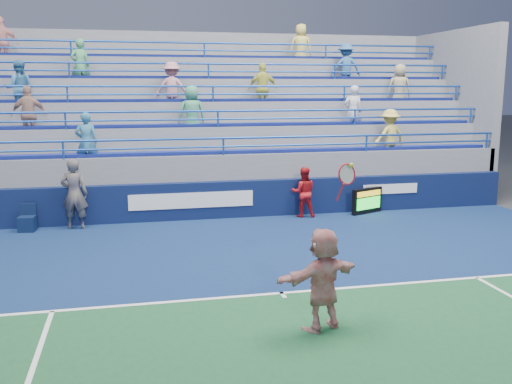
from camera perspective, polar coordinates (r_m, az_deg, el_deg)
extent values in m
plane|color=#333538|center=(10.88, 2.58, -10.17)|extent=(120.00, 120.00, 0.00)
cube|color=#102051|center=(12.90, 0.04, -6.78)|extent=(18.00, 8.40, 0.02)
cube|color=white|center=(10.87, 2.58, -10.06)|extent=(11.00, 0.10, 0.01)
cube|color=white|center=(10.78, 2.72, -10.24)|extent=(0.08, 0.30, 0.01)
cube|color=#0A1A3B|center=(16.87, -3.11, -0.77)|extent=(18.00, 0.30, 1.10)
cube|color=white|center=(16.57, -6.44, -0.84)|extent=(3.60, 0.02, 0.45)
cube|color=white|center=(18.25, 13.29, 0.31)|extent=(1.80, 0.02, 0.30)
cube|color=slate|center=(19.74, -4.51, 0.87)|extent=(18.00, 5.60, 1.10)
cube|color=slate|center=(19.68, -4.52, 1.95)|extent=(18.00, 5.60, 1.85)
cube|color=navy|center=(17.25, -3.48, 4.02)|extent=(17.40, 0.45, 0.10)
cylinder|color=#1D4AA0|center=(16.81, -3.29, 5.39)|extent=(18.00, 0.07, 0.07)
cube|color=slate|center=(20.12, -4.74, 3.21)|extent=(18.00, 4.60, 2.60)
cube|color=navy|center=(18.16, -4.01, 6.72)|extent=(17.40, 0.45, 0.10)
cylinder|color=#1D4AA0|center=(17.75, -3.83, 8.08)|extent=(18.00, 0.07, 0.07)
cube|color=slate|center=(20.57, -4.94, 4.41)|extent=(18.00, 3.60, 3.35)
cube|color=navy|center=(19.12, -4.48, 9.15)|extent=(17.40, 0.45, 0.10)
cylinder|color=#1D4AA0|center=(18.72, -4.33, 10.50)|extent=(18.00, 0.07, 0.07)
cube|color=slate|center=(21.02, -5.14, 5.57)|extent=(18.00, 2.60, 4.10)
cube|color=navy|center=(20.11, -4.92, 11.34)|extent=(17.40, 0.45, 0.10)
cylinder|color=#1D4AA0|center=(19.72, -4.78, 12.67)|extent=(18.00, 0.07, 0.07)
cube|color=slate|center=(21.49, -5.33, 6.68)|extent=(18.00, 1.60, 4.85)
cube|color=navy|center=(21.12, -5.32, 13.33)|extent=(17.40, 0.45, 0.10)
cylinder|color=#1D4AA0|center=(20.76, -5.20, 14.63)|extent=(18.00, 0.07, 0.07)
imported|color=#F7E060|center=(21.91, 4.51, 14.23)|extent=(0.90, 0.66, 1.70)
imported|color=tan|center=(18.18, -21.74, 7.21)|extent=(1.03, 0.51, 1.70)
imported|color=silver|center=(19.36, 9.67, 7.95)|extent=(0.66, 0.47, 1.70)
imported|color=#CA8389|center=(18.98, -8.39, 10.21)|extent=(1.20, 0.82, 1.70)
imported|color=#489F61|center=(20.00, -17.17, 12.02)|extent=(0.70, 0.55, 1.70)
imported|color=#33649A|center=(21.39, 8.97, 12.22)|extent=(1.14, 0.71, 1.70)
imported|color=#44966E|center=(18.05, -6.44, 7.86)|extent=(0.89, 0.64, 1.70)
imported|color=tan|center=(21.12, 14.13, 10.02)|extent=(0.94, 0.73, 1.70)
imported|color=#E4CD58|center=(18.84, 13.21, 5.47)|extent=(1.21, 0.84, 1.70)
imported|color=teal|center=(17.05, -16.59, 4.81)|extent=(0.63, 0.42, 1.70)
imported|color=#D3D352|center=(19.44, 0.70, 10.32)|extent=(1.01, 0.46, 1.70)
imported|color=pink|center=(21.37, -24.02, 13.48)|extent=(1.02, 0.47, 1.70)
imported|color=teal|center=(19.21, -22.58, 9.53)|extent=(0.86, 0.69, 1.70)
cube|color=black|center=(17.74, 11.04, -0.88)|extent=(1.11, 0.57, 0.80)
cube|color=gold|center=(17.63, 11.16, -0.16)|extent=(0.98, 0.02, 0.16)
cube|color=#19E533|center=(17.68, 11.12, -1.12)|extent=(0.98, 0.02, 0.36)
cube|color=#0B1837|center=(16.49, -21.90, -2.99)|extent=(0.46, 0.46, 0.42)
cube|color=#0B1837|center=(16.59, -21.89, -1.60)|extent=(0.42, 0.09, 0.33)
imported|color=silver|center=(9.17, 6.71, -8.68)|extent=(1.63, 1.02, 1.67)
torus|color=#B41626|center=(8.89, 9.07, 1.78)|extent=(0.35, 0.20, 0.34)
cylinder|color=#B41626|center=(8.90, 8.42, -0.02)|extent=(0.08, 0.19, 0.30)
sphere|color=#C6D231|center=(8.84, 9.52, 2.67)|extent=(0.07, 0.07, 0.07)
imported|color=#15193C|center=(16.22, -17.71, -0.18)|extent=(0.77, 0.56, 1.95)
imported|color=#B11418|center=(16.97, 4.76, -0.03)|extent=(0.83, 0.71, 1.50)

